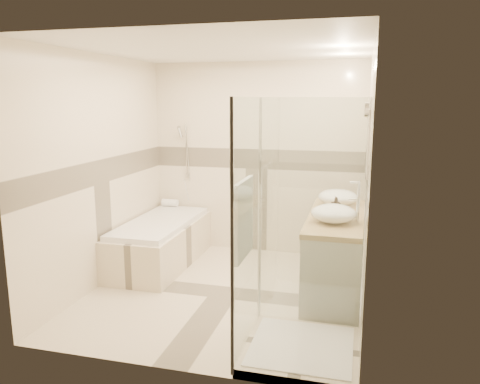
% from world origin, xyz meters
% --- Properties ---
extents(room, '(2.82, 3.02, 2.52)m').
position_xyz_m(room, '(0.06, 0.01, 1.26)').
color(room, beige).
rests_on(room, ground).
extents(bathtub, '(0.75, 1.70, 0.56)m').
position_xyz_m(bathtub, '(-1.02, 0.65, 0.31)').
color(bathtub, beige).
rests_on(bathtub, ground).
extents(vanity, '(0.58, 1.62, 0.85)m').
position_xyz_m(vanity, '(1.12, 0.30, 0.43)').
color(vanity, silver).
rests_on(vanity, ground).
extents(shower_enclosure, '(0.96, 0.93, 2.04)m').
position_xyz_m(shower_enclosure, '(0.83, -0.97, 0.51)').
color(shower_enclosure, beige).
rests_on(shower_enclosure, ground).
extents(vessel_sink_near, '(0.44, 0.44, 0.18)m').
position_xyz_m(vessel_sink_near, '(1.10, 0.79, 0.94)').
color(vessel_sink_near, white).
rests_on(vessel_sink_near, vanity).
extents(vessel_sink_far, '(0.44, 0.44, 0.18)m').
position_xyz_m(vessel_sink_far, '(1.10, -0.00, 0.94)').
color(vessel_sink_far, white).
rests_on(vessel_sink_far, vanity).
extents(faucet_near, '(0.12, 0.03, 0.28)m').
position_xyz_m(faucet_near, '(1.32, 0.79, 1.02)').
color(faucet_near, silver).
rests_on(faucet_near, vanity).
extents(faucet_far, '(0.10, 0.03, 0.25)m').
position_xyz_m(faucet_far, '(1.32, -0.00, 1.00)').
color(faucet_far, silver).
rests_on(faucet_far, vanity).
extents(amenity_bottle_a, '(0.11, 0.11, 0.18)m').
position_xyz_m(amenity_bottle_a, '(1.10, 0.33, 0.94)').
color(amenity_bottle_a, black).
rests_on(amenity_bottle_a, vanity).
extents(amenity_bottle_b, '(0.17, 0.17, 0.17)m').
position_xyz_m(amenity_bottle_b, '(1.10, 0.41, 0.93)').
color(amenity_bottle_b, black).
rests_on(amenity_bottle_b, vanity).
extents(folded_towels, '(0.15, 0.24, 0.07)m').
position_xyz_m(folded_towels, '(1.10, 1.00, 0.89)').
color(folded_towels, white).
rests_on(folded_towels, vanity).
extents(rolled_towel, '(0.22, 0.10, 0.10)m').
position_xyz_m(rolled_towel, '(-1.21, 1.41, 0.61)').
color(rolled_towel, white).
rests_on(rolled_towel, bathtub).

